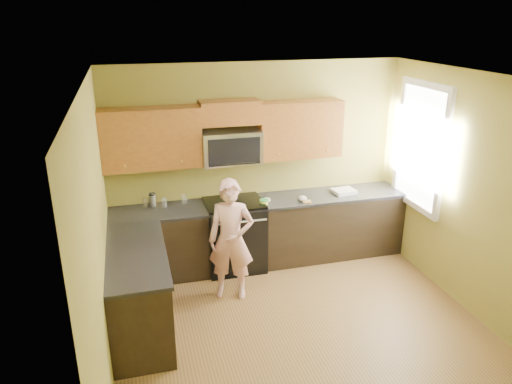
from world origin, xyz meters
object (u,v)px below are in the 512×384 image
object	(u,v)px
butter_tub	(264,204)
woman	(231,240)
microwave	(231,162)
travel_mug	(153,206)
stove	(234,235)
frying_pan	(237,209)

from	to	relation	value
butter_tub	woman	bearing A→B (deg)	-134.37
microwave	travel_mug	xyz separation A→B (m)	(-1.03, 0.06, -0.53)
stove	woman	distance (m)	0.77
microwave	frying_pan	xyz separation A→B (m)	(-0.02, -0.38, -0.50)
stove	microwave	bearing A→B (deg)	90.00
butter_tub	stove	bearing A→B (deg)	163.21
woman	travel_mug	xyz separation A→B (m)	(-0.84, 0.87, 0.17)
microwave	stove	bearing A→B (deg)	-90.00
microwave	butter_tub	bearing A→B (deg)	-32.39
frying_pan	stove	bearing A→B (deg)	87.28
woman	butter_tub	size ratio (longest dim) A/B	13.00
woman	microwave	bearing A→B (deg)	95.86
stove	microwave	world-z (taller)	microwave
microwave	woman	distance (m)	1.10
stove	frying_pan	xyz separation A→B (m)	(-0.02, -0.25, 0.47)
woman	stove	bearing A→B (deg)	93.59
stove	microwave	xyz separation A→B (m)	(0.00, 0.12, 0.97)
frying_pan	butter_tub	xyz separation A→B (m)	(0.39, 0.14, -0.03)
microwave	butter_tub	distance (m)	0.69
stove	butter_tub	size ratio (longest dim) A/B	8.28
stove	butter_tub	xyz separation A→B (m)	(0.38, -0.11, 0.45)
travel_mug	stove	bearing A→B (deg)	-10.02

